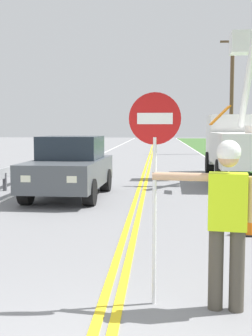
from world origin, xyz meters
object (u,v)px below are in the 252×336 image
object	(u,v)px
utility_pole_mid	(232,92)
traffic_cone_lead	(250,217)
flagger_worker	(226,214)
utility_bucket_truck	(242,141)
stop_sign_paddle	(155,150)
oncoming_sedan_nearest	(70,167)

from	to	relation	value
utility_pole_mid	traffic_cone_lead	size ratio (longest dim) A/B	12.40
flagger_worker	utility_bucket_truck	xyz separation A→B (m)	(2.41, 12.29, 0.37)
flagger_worker	utility_bucket_truck	size ratio (longest dim) A/B	0.27
traffic_cone_lead	stop_sign_paddle	bearing A→B (deg)	-117.42
utility_bucket_truck	oncoming_sedan_nearest	xyz separation A→B (m)	(-5.60, -4.77, -0.58)
stop_sign_paddle	traffic_cone_lead	distance (m)	3.96
utility_bucket_truck	oncoming_sedan_nearest	size ratio (longest dim) A/B	1.65
utility_bucket_truck	utility_pole_mid	xyz separation A→B (m)	(2.17, 16.02, 3.11)
oncoming_sedan_nearest	traffic_cone_lead	bearing A→B (deg)	-44.79
stop_sign_paddle	utility_bucket_truck	distance (m)	12.59
utility_pole_mid	stop_sign_paddle	bearing A→B (deg)	-100.72
stop_sign_paddle	oncoming_sedan_nearest	xyz separation A→B (m)	(-2.43, 7.40, -0.88)
oncoming_sedan_nearest	utility_pole_mid	bearing A→B (deg)	69.52
utility_bucket_truck	utility_pole_mid	size ratio (longest dim) A/B	0.79
stop_sign_paddle	utility_bucket_truck	world-z (taller)	utility_bucket_truck
flagger_worker	utility_bucket_truck	distance (m)	12.53
traffic_cone_lead	oncoming_sedan_nearest	bearing A→B (deg)	135.21
utility_pole_mid	traffic_cone_lead	distance (m)	25.52
utility_bucket_truck	utility_pole_mid	distance (m)	16.47
utility_pole_mid	traffic_cone_lead	bearing A→B (deg)	-98.30
oncoming_sedan_nearest	utility_pole_mid	size ratio (longest dim) A/B	0.48
flagger_worker	utility_pole_mid	xyz separation A→B (m)	(4.58, 28.31, 3.48)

